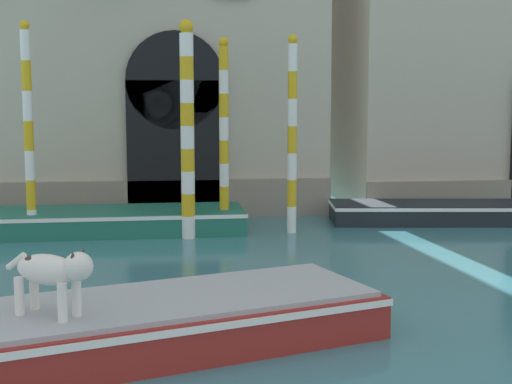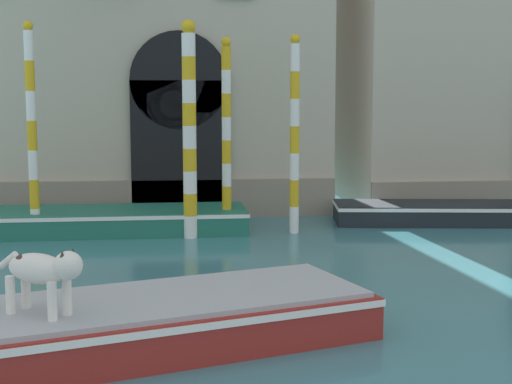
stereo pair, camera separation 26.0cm
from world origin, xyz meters
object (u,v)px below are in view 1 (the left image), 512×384
object	(u,v)px
mooring_pole_0	(224,135)
mooring_pole_4	(292,134)
boat_moored_far	(433,212)
boat_moored_near_palazzo	(105,220)
boat_foreground	(114,327)
mooring_pole_2	(187,130)
dog_on_deck	(53,271)
mooring_pole_1	(29,130)

from	to	relation	value
mooring_pole_0	mooring_pole_4	xyz separation A→B (m)	(1.43, -0.33, 0.02)
boat_moored_far	mooring_pole_4	size ratio (longest dim) A/B	1.17
boat_moored_near_palazzo	mooring_pole_4	bearing A→B (deg)	-8.22
boat_foreground	mooring_pole_2	bearing A→B (deg)	63.45
mooring_pole_2	mooring_pole_0	bearing A→B (deg)	38.37
dog_on_deck	mooring_pole_4	world-z (taller)	mooring_pole_4
boat_moored_near_palazzo	mooring_pole_0	world-z (taller)	mooring_pole_0
boat_moored_far	mooring_pole_2	bearing A→B (deg)	-160.37
boat_foreground	boat_moored_far	bearing A→B (deg)	32.02
boat_moored_near_palazzo	boat_moored_far	xyz separation A→B (m)	(7.56, 0.32, -0.02)
boat_moored_far	dog_on_deck	bearing A→B (deg)	-123.90
mooring_pole_4	boat_moored_far	bearing A→B (deg)	14.30
boat_moored_far	mooring_pole_4	bearing A→B (deg)	-157.92
boat_foreground	dog_on_deck	xyz separation A→B (m)	(-0.58, -0.39, 0.74)
boat_moored_far	mooring_pole_4	world-z (taller)	mooring_pole_4
boat_moored_far	boat_foreground	bearing A→B (deg)	-122.98
boat_foreground	mooring_pole_2	xyz separation A→B (m)	(1.12, 6.80, 1.95)
dog_on_deck	boat_moored_near_palazzo	size ratio (longest dim) A/B	0.16
boat_moored_near_palazzo	mooring_pole_4	distance (m)	4.46
mooring_pole_0	mooring_pole_4	size ratio (longest dim) A/B	0.99
mooring_pole_0	mooring_pole_1	bearing A→B (deg)	-176.81
boat_foreground	dog_on_deck	bearing A→B (deg)	-162.95
boat_moored_near_palazzo	mooring_pole_1	world-z (taller)	mooring_pole_1
boat_moored_far	mooring_pole_2	size ratio (longest dim) A/B	1.11
mooring_pole_2	mooring_pole_4	bearing A→B (deg)	7.85
boat_moored_near_palazzo	mooring_pole_2	xyz separation A→B (m)	(1.77, -0.90, 1.99)
mooring_pole_0	mooring_pole_1	xyz separation A→B (m)	(-4.02, -0.22, 0.13)
mooring_pole_0	mooring_pole_2	bearing A→B (deg)	-141.63
boat_foreground	mooring_pole_4	world-z (taller)	mooring_pole_4
mooring_pole_4	mooring_pole_2	bearing A→B (deg)	-172.15
boat_foreground	mooring_pole_2	distance (m)	7.16
dog_on_deck	mooring_pole_0	xyz separation A→B (m)	(2.50, 7.83, 1.06)
boat_foreground	boat_moored_near_palazzo	distance (m)	7.72
boat_moored_near_palazzo	mooring_pole_1	xyz separation A→B (m)	(-1.44, -0.48, 1.97)
boat_moored_near_palazzo	mooring_pole_0	bearing A→B (deg)	-5.57
boat_moored_near_palazzo	mooring_pole_2	bearing A→B (deg)	-26.71
mooring_pole_0	mooring_pole_4	bearing A→B (deg)	-13.06
boat_moored_near_palazzo	dog_on_deck	bearing A→B (deg)	-89.32
boat_moored_near_palazzo	mooring_pole_1	size ratio (longest dim) A/B	1.36
mooring_pole_1	mooring_pole_2	distance (m)	3.24
dog_on_deck	mooring_pole_2	size ratio (longest dim) A/B	0.22
boat_foreground	mooring_pole_1	distance (m)	7.76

